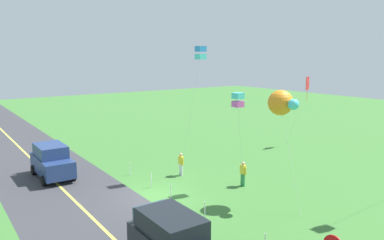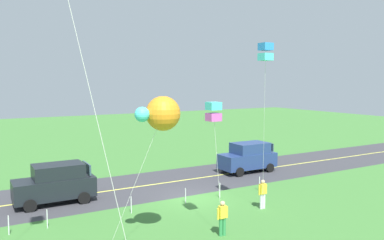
{
  "view_description": "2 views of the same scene",
  "coord_description": "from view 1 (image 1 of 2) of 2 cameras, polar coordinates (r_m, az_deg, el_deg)",
  "views": [
    {
      "loc": [
        18.59,
        -10.2,
        8.19
      ],
      "look_at": [
        0.85,
        2.22,
        4.48
      ],
      "focal_mm": 35.22,
      "sensor_mm": 36.0,
      "label": 1
    },
    {
      "loc": [
        11.33,
        19.69,
        6.93
      ],
      "look_at": [
        2.49,
        4.25,
        5.17
      ],
      "focal_mm": 36.66,
      "sensor_mm": 36.0,
      "label": 2
    }
  ],
  "objects": [
    {
      "name": "kite_blue_mid",
      "position": [
        24.94,
        1.31,
        10.09
      ],
      "size": [
        1.14,
        1.31,
        8.81
      ],
      "color": "silver",
      "rests_on": "ground"
    },
    {
      "name": "fence_post_2",
      "position": [
        22.19,
        -3.22,
        -10.72
      ],
      "size": [
        0.05,
        0.05,
        0.9
      ],
      "primitive_type": "cylinder",
      "color": "silver",
      "rests_on": "ground"
    },
    {
      "name": "person_adult_companion",
      "position": [
        26.1,
        -1.69,
        -6.59
      ],
      "size": [
        0.58,
        0.22,
        1.6
      ],
      "rotation": [
        0.0,
        0.0,
        3.59
      ],
      "color": "silver",
      "rests_on": "ground"
    },
    {
      "name": "kite_pink_drift",
      "position": [
        35.89,
        17.06,
        5.2
      ],
      "size": [
        0.92,
        2.14,
        6.35
      ],
      "color": "silver",
      "rests_on": "ground"
    },
    {
      "name": "kite_orange_near",
      "position": [
        21.19,
        13.39,
        2.55
      ],
      "size": [
        2.96,
        1.4,
        6.35
      ],
      "color": "silver",
      "rests_on": "ground"
    },
    {
      "name": "fence_post_0",
      "position": [
        26.67,
        -9.36,
        -7.29
      ],
      "size": [
        0.05,
        0.05,
        0.9
      ],
      "primitive_type": "cylinder",
      "color": "silver",
      "rests_on": "ground"
    },
    {
      "name": "asphalt_road",
      "position": [
        21.24,
        -15.67,
        -13.34
      ],
      "size": [
        120.0,
        7.0,
        0.0
      ],
      "primitive_type": "cube",
      "color": "#38383D",
      "rests_on": "ground"
    },
    {
      "name": "ground_plane",
      "position": [
        22.75,
        -5.93,
        -11.58
      ],
      "size": [
        120.0,
        120.0,
        0.1
      ],
      "primitive_type": "cube",
      "color": "#3D7533"
    },
    {
      "name": "road_centre_stripe",
      "position": [
        21.23,
        -15.67,
        -13.33
      ],
      "size": [
        120.0,
        0.16,
        0.0
      ],
      "primitive_type": "cube",
      "color": "#E5E04C",
      "rests_on": "asphalt_road"
    },
    {
      "name": "fence_post_1",
      "position": [
        24.09,
        -6.19,
        -9.08
      ],
      "size": [
        0.05,
        0.05,
        0.9
      ],
      "primitive_type": "cylinder",
      "color": "silver",
      "rests_on": "ground"
    },
    {
      "name": "person_adult_near",
      "position": [
        24.26,
        7.72,
        -7.95
      ],
      "size": [
        0.58,
        0.22,
        1.6
      ],
      "rotation": [
        0.0,
        0.0,
        2.98
      ],
      "color": "#338C4C",
      "rests_on": "ground"
    },
    {
      "name": "kite_red_low",
      "position": [
        22.78,
        6.97,
        3.02
      ],
      "size": [
        0.56,
        0.92,
        6.0
      ],
      "color": "silver",
      "rests_on": "ground"
    },
    {
      "name": "car_parked_west_near",
      "position": [
        27.39,
        -20.46,
        -5.8
      ],
      "size": [
        4.4,
        2.12,
        2.24
      ],
      "color": "navy",
      "rests_on": "ground"
    },
    {
      "name": "fence_post_3",
      "position": [
        19.68,
        1.95,
        -13.45
      ],
      "size": [
        0.05,
        0.05,
        0.9
      ],
      "primitive_type": "cylinder",
      "color": "silver",
      "rests_on": "ground"
    }
  ]
}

